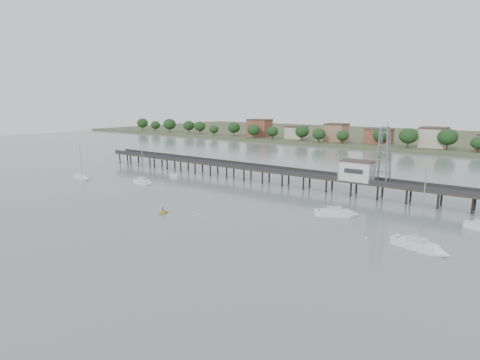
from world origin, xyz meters
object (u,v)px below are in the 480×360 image
Objects in this scene: sailboat_a at (83,177)px; sailboat_c at (341,213)px; white_tender at (175,175)px; lattice_tower at (383,156)px; pier at (276,171)px; yellow_dinghy at (163,213)px; sailboat_b at (145,182)px; sailboat_d at (426,248)px.

sailboat_c is at bearing 10.45° from sailboat_a.
lattice_tower is at bearing 7.03° from white_tender.
pier is at bearing 113.23° from sailboat_c.
yellow_dinghy is at bearing -9.64° from sailboat_a.
sailboat_b is 14.03m from white_tender.
lattice_tower is 67.80m from sailboat_b.
sailboat_c reaches higher than sailboat_b.
sailboat_d is at bearing -61.37° from sailboat_c.
sailboat_d reaches higher than sailboat_c.
pier is 61.11m from sailboat_a.
sailboat_a is at bearing 165.26° from yellow_dinghy.
sailboat_b is (-30.99, -24.14, -3.14)m from pier.
pier is at bearing 28.39° from sailboat_b.
yellow_dinghy is at bearing -49.05° from white_tender.
pier is at bearing -180.00° from lattice_tower.
sailboat_c is 22.67m from sailboat_d.
sailboat_c is at bearing -94.75° from lattice_tower.
lattice_tower is at bearing 134.62° from sailboat_d.
sailboat_d is 4.37× the size of white_tender.
sailboat_a reaches higher than pier.
lattice_tower reaches higher than sailboat_b.
lattice_tower is at bearing 0.00° from pier.
pier is 9.68× the size of lattice_tower.
sailboat_b is 0.73× the size of sailboat_c.
sailboat_c is (-1.74, -20.99, -10.46)m from lattice_tower.
sailboat_d is at bearing -33.13° from pier.
sailboat_c is 0.98× the size of sailboat_d.
lattice_tower is at bearing 49.92° from yellow_dinghy.
sailboat_b is 0.89× the size of sailboat_a.
yellow_dinghy is at bearing -177.54° from sailboat_c.
sailboat_d is 52.92m from yellow_dinghy.
yellow_dinghy is (-2.44, -42.73, -3.79)m from pier.
lattice_tower is (31.50, 0.00, 7.31)m from pier.
sailboat_a is 28.76m from white_tender.
yellow_dinghy is (30.27, -32.51, -0.40)m from white_tender.
pier reaches higher than white_tender.
white_tender is (-62.47, 10.78, -0.24)m from sailboat_c.
sailboat_c reaches higher than sailboat_a.
lattice_tower is 5.87× the size of yellow_dinghy.
sailboat_b is at bearing -84.96° from white_tender.
sailboat_c is at bearing -35.20° from pier.
white_tender is at bearing -162.66° from pier.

